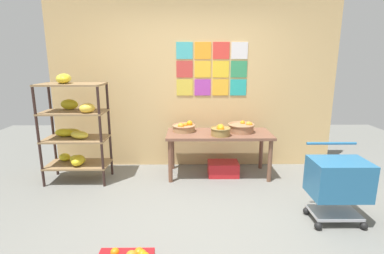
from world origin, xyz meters
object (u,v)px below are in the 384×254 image
(fruit_basket_centre, at_px, (184,127))
(fruit_basket_back_left, at_px, (220,130))
(shopping_cart, at_px, (338,181))
(fruit_basket_right, at_px, (242,127))
(produce_crate_under_table, at_px, (223,169))
(banana_shelf_unit, at_px, (73,125))
(display_table, at_px, (219,138))

(fruit_basket_centre, xyz_separation_m, fruit_basket_back_left, (0.52, -0.26, 0.02))
(shopping_cart, bearing_deg, fruit_basket_right, 119.62)
(fruit_basket_right, xyz_separation_m, produce_crate_under_table, (-0.27, -0.06, -0.63))
(banana_shelf_unit, xyz_separation_m, produce_crate_under_table, (2.14, 0.15, -0.72))
(banana_shelf_unit, relative_size, shopping_cart, 1.85)
(banana_shelf_unit, relative_size, fruit_basket_right, 3.91)
(fruit_basket_back_left, relative_size, shopping_cart, 0.35)
(fruit_basket_back_left, bearing_deg, shopping_cart, -45.76)
(display_table, distance_m, fruit_basket_back_left, 0.23)
(display_table, bearing_deg, produce_crate_under_table, -19.49)
(display_table, relative_size, fruit_basket_right, 3.92)
(display_table, xyz_separation_m, fruit_basket_right, (0.34, 0.04, 0.15))
(banana_shelf_unit, height_order, produce_crate_under_table, banana_shelf_unit)
(produce_crate_under_table, relative_size, shopping_cart, 0.55)
(fruit_basket_centre, distance_m, produce_crate_under_table, 0.86)
(display_table, xyz_separation_m, produce_crate_under_table, (0.07, -0.03, -0.47))
(fruit_basket_right, bearing_deg, display_table, -173.82)
(fruit_basket_centre, distance_m, fruit_basket_right, 0.86)
(banana_shelf_unit, bearing_deg, fruit_basket_back_left, 0.19)
(produce_crate_under_table, bearing_deg, fruit_basket_right, 13.16)
(banana_shelf_unit, bearing_deg, fruit_basket_right, 5.13)
(banana_shelf_unit, height_order, fruit_basket_right, banana_shelf_unit)
(fruit_basket_right, bearing_deg, shopping_cart, -59.93)
(fruit_basket_right, height_order, produce_crate_under_table, fruit_basket_right)
(banana_shelf_unit, height_order, fruit_basket_back_left, banana_shelf_unit)
(fruit_basket_right, height_order, fruit_basket_back_left, fruit_basket_back_left)
(fruit_basket_right, distance_m, shopping_cart, 1.60)
(display_table, height_order, fruit_basket_back_left, fruit_basket_back_left)
(shopping_cart, bearing_deg, produce_crate_under_table, 128.61)
(display_table, xyz_separation_m, fruit_basket_centre, (-0.52, 0.08, 0.14))
(display_table, height_order, produce_crate_under_table, display_table)
(produce_crate_under_table, height_order, shopping_cart, shopping_cart)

